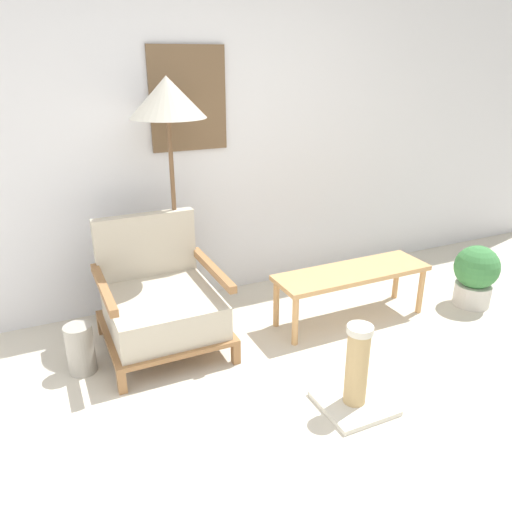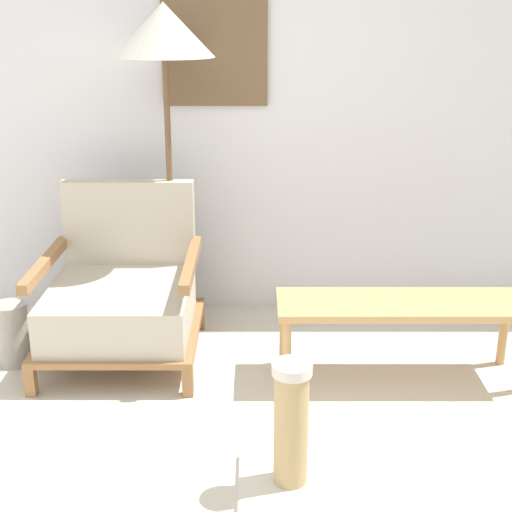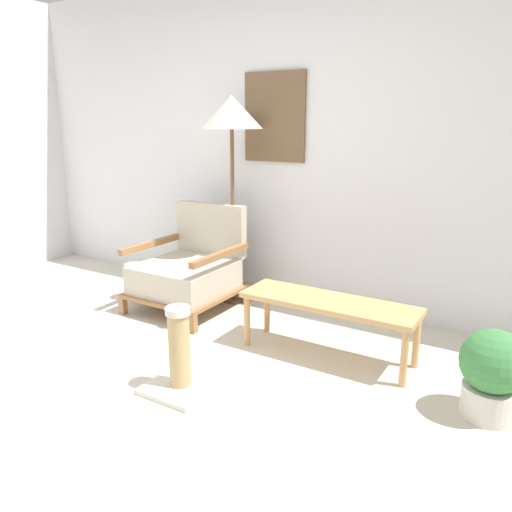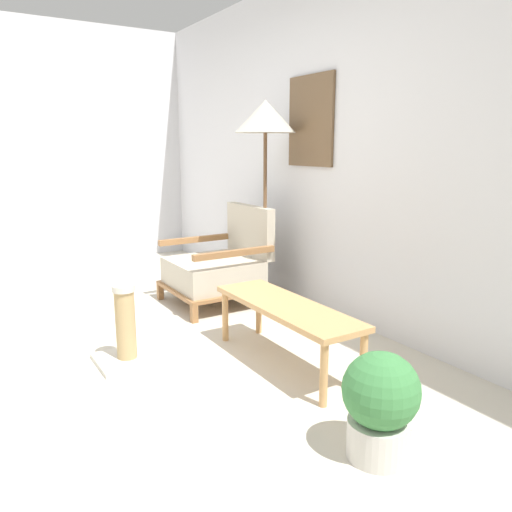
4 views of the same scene
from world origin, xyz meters
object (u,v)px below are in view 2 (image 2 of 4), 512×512
Objects in this scene: floor_lamp at (163,39)px; coffee_table at (400,311)px; vase at (11,334)px; scratching_post at (290,445)px; armchair at (121,296)px.

floor_lamp is 1.75m from coffee_table.
vase is 0.62× the size of scratching_post.
scratching_post is (0.80, -1.09, -0.14)m from armchair.
armchair is 0.49× the size of floor_lamp.
scratching_post is at bearing -36.55° from vase.
vase is at bearing 143.45° from scratching_post.
floor_lamp is at bearing 153.26° from coffee_table.
scratching_post is at bearing -67.84° from floor_lamp.
scratching_post is at bearing -53.65° from armchair.
scratching_post is (-0.56, -0.85, -0.16)m from coffee_table.
coffee_table is at bearing -4.45° from vase.
armchair reaches higher than vase.
scratching_post reaches higher than vase.
armchair reaches higher than coffee_table.
armchair is at bearing 9.68° from vase.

